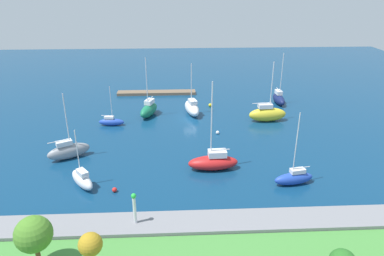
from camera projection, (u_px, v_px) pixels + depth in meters
The scene contains 18 objects.
water at pixel (190, 120), 70.36m from camera, with size 160.00×160.00×0.00m, color navy.
pier_dock at pixel (157, 93), 86.05m from camera, with size 19.03×2.75×0.67m, color brown.
breakwater at pixel (203, 225), 38.98m from camera, with size 65.67×3.84×1.40m, color gray.
harbor_beacon at pixel (134, 206), 37.53m from camera, with size 0.56×0.56×3.73m.
park_tree_center at pixel (91, 245), 30.48m from camera, with size 2.13×2.13×4.74m.
park_tree_west at pixel (34, 234), 31.56m from camera, with size 3.39×3.39×5.45m.
sailboat_blue_along_channel at pixel (294, 178), 47.83m from camera, with size 5.78×2.59×10.49m.
sailboat_white_mid_basin at pixel (192, 108), 72.52m from camera, with size 3.90×7.19×10.58m.
sailboat_gray_outer_mooring at pixel (69, 151), 54.70m from camera, with size 6.59×4.83×10.55m.
sailboat_navy_off_beacon at pixel (279, 98), 79.07m from camera, with size 2.18×6.35×11.56m.
sailboat_green_center_basin at pixel (149, 109), 71.84m from camera, with size 4.41×7.02×12.16m.
sailboat_yellow_far_north at pixel (267, 114), 69.09m from camera, with size 7.52×2.90×11.84m.
sailboat_red_lone_south at pixel (213, 162), 51.52m from camera, with size 7.47×2.95×13.40m.
sailboat_blue_lone_north at pixel (111, 122), 67.32m from camera, with size 4.96×1.77×7.82m.
sailboat_white_west_end at pixel (82, 179), 47.23m from camera, with size 4.57×5.26×8.23m.
mooring_buoy_white at pixel (218, 132), 63.68m from camera, with size 0.63×0.63×0.63m, color white.
mooring_buoy_yellow at pixel (210, 105), 77.43m from camera, with size 0.75×0.75×0.75m, color yellow.
mooring_buoy_red at pixel (115, 190), 46.28m from camera, with size 0.65×0.65×0.65m, color red.
Camera 1 is at (2.83, 65.38, 25.90)m, focal length 32.81 mm.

